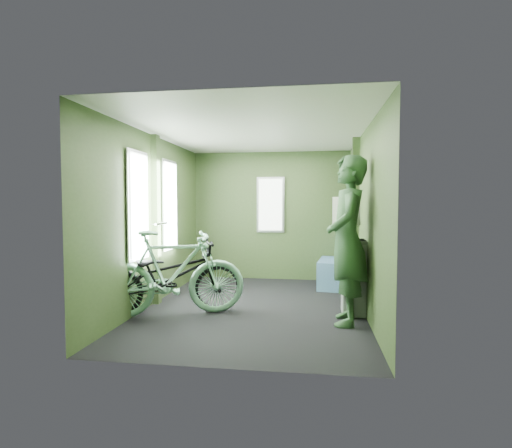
{
  "coord_description": "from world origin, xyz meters",
  "views": [
    {
      "loc": [
        0.75,
        -5.19,
        1.38
      ],
      "look_at": [
        0.0,
        0.1,
        1.1
      ],
      "focal_mm": 28.0,
      "sensor_mm": 36.0,
      "label": 1
    }
  ],
  "objects_px": {
    "bicycle_mint": "(172,317)",
    "passenger": "(347,240)",
    "bench_seat": "(336,270)",
    "bicycle_black": "(169,315)",
    "waste_box": "(353,277)"
  },
  "relations": [
    {
      "from": "bench_seat",
      "to": "passenger",
      "type": "bearing_deg",
      "value": -83.25
    },
    {
      "from": "waste_box",
      "to": "bicycle_black",
      "type": "bearing_deg",
      "value": -170.02
    },
    {
      "from": "bicycle_black",
      "to": "bicycle_mint",
      "type": "height_order",
      "value": "bicycle_mint"
    },
    {
      "from": "bicycle_mint",
      "to": "bench_seat",
      "type": "distance_m",
      "value": 2.93
    },
    {
      "from": "passenger",
      "to": "bench_seat",
      "type": "xyz_separation_m",
      "value": [
        0.0,
        2.02,
        -0.68
      ]
    },
    {
      "from": "waste_box",
      "to": "bench_seat",
      "type": "xyz_separation_m",
      "value": [
        -0.11,
        1.6,
        -0.18
      ]
    },
    {
      "from": "bicycle_black",
      "to": "bench_seat",
      "type": "relative_size",
      "value": 1.93
    },
    {
      "from": "bicycle_black",
      "to": "bench_seat",
      "type": "distance_m",
      "value": 2.94
    },
    {
      "from": "bicycle_mint",
      "to": "passenger",
      "type": "relative_size",
      "value": 0.92
    },
    {
      "from": "bicycle_mint",
      "to": "bicycle_black",
      "type": "bearing_deg",
      "value": 29.04
    },
    {
      "from": "bicycle_mint",
      "to": "passenger",
      "type": "xyz_separation_m",
      "value": [
        2.07,
        0.03,
        0.96
      ]
    },
    {
      "from": "bicycle_black",
      "to": "bench_seat",
      "type": "bearing_deg",
      "value": -69.95
    },
    {
      "from": "bicycle_black",
      "to": "waste_box",
      "type": "bearing_deg",
      "value": -103.03
    },
    {
      "from": "bench_seat",
      "to": "bicycle_mint",
      "type": "bearing_deg",
      "value": -128.56
    },
    {
      "from": "bicycle_black",
      "to": "waste_box",
      "type": "xyz_separation_m",
      "value": [
        2.25,
        0.4,
        0.46
      ]
    }
  ]
}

